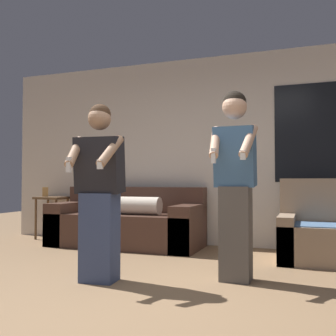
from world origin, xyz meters
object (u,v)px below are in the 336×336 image
at_px(person_right, 235,181).
at_px(person_left, 99,191).
at_px(couch, 127,224).
at_px(side_table, 52,205).
at_px(armchair, 319,234).

bearing_deg(person_right, person_left, -159.00).
distance_m(couch, person_left, 2.02).
relative_size(couch, side_table, 2.60).
relative_size(side_table, person_left, 0.50).
distance_m(couch, armchair, 2.53).
bearing_deg(side_table, couch, -9.12).
height_order(couch, person_right, person_right).
bearing_deg(armchair, side_table, 173.43).
distance_m(couch, person_right, 2.35).
bearing_deg(person_left, person_right, 21.00).
height_order(couch, person_left, person_left).
distance_m(armchair, side_table, 3.98).
height_order(couch, armchair, armchair).
distance_m(side_table, person_right, 3.62).
xyz_separation_m(couch, side_table, (-1.43, 0.23, 0.23)).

